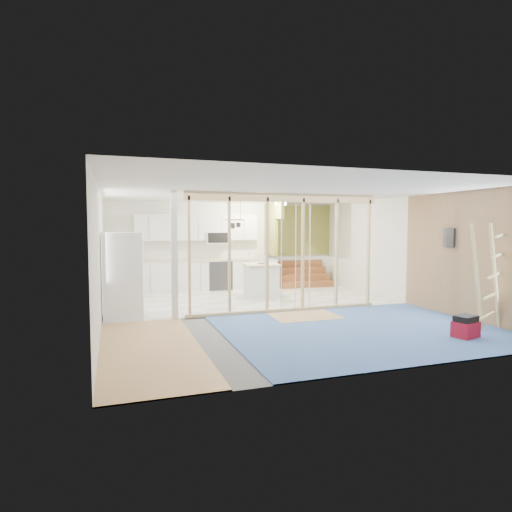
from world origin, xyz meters
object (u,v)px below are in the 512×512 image
object	(u,v)px
fridge	(124,276)
ladder	(488,277)
toolbox	(466,327)
island	(261,281)

from	to	relation	value
fridge	ladder	xyz separation A→B (m)	(6.19, -3.15, 0.10)
fridge	ladder	bearing A→B (deg)	-22.00
toolbox	ladder	xyz separation A→B (m)	(0.79, 0.31, 0.80)
fridge	toolbox	world-z (taller)	fridge
fridge	ladder	distance (m)	6.95
fridge	toolbox	distance (m)	6.45
island	ladder	size ratio (longest dim) A/B	0.54
island	fridge	bearing A→B (deg)	-147.62
fridge	ladder	size ratio (longest dim) A/B	0.92
island	ladder	world-z (taller)	ladder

